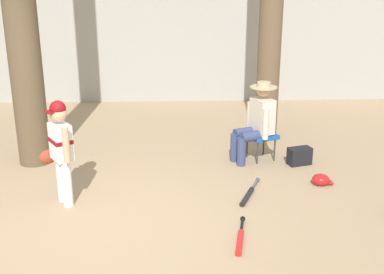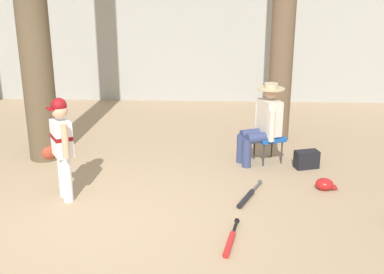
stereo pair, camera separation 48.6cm
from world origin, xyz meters
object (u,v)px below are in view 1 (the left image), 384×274
object	(u,v)px
young_ballplayer	(60,146)
batting_helmet_red	(321,180)
folding_stool	(261,136)
bat_black_composite	(248,195)
bat_red_barrel	(240,239)
seated_spectator	(256,120)
handbag_beside_stool	(299,156)

from	to	relation	value
young_ballplayer	batting_helmet_red	bearing A→B (deg)	7.18
folding_stool	bat_black_composite	bearing A→B (deg)	-106.03
young_ballplayer	bat_red_barrel	world-z (taller)	young_ballplayer
young_ballplayer	bat_black_composite	world-z (taller)	young_ballplayer
seated_spectator	bat_black_composite	xyz separation A→B (m)	(-0.29, -1.29, -0.61)
handbag_beside_stool	bat_red_barrel	size ratio (longest dim) A/B	0.45
seated_spectator	handbag_beside_stool	world-z (taller)	seated_spectator
folding_stool	handbag_beside_stool	xyz separation A→B (m)	(0.54, -0.24, -0.23)
bat_red_barrel	folding_stool	bearing A→B (deg)	75.39
young_ballplayer	handbag_beside_stool	bearing A→B (deg)	19.87
handbag_beside_stool	bat_red_barrel	distance (m)	2.48
folding_stool	batting_helmet_red	size ratio (longest dim) A/B	1.87
folding_stool	handbag_beside_stool	world-z (taller)	folding_stool
batting_helmet_red	seated_spectator	bearing A→B (deg)	128.01
folding_stool	seated_spectator	world-z (taller)	seated_spectator
folding_stool	bat_black_composite	world-z (taller)	folding_stool
young_ballplayer	bat_red_barrel	size ratio (longest dim) A/B	1.73
seated_spectator	batting_helmet_red	xyz separation A→B (m)	(0.74, -0.95, -0.57)
handbag_beside_stool	batting_helmet_red	bearing A→B (deg)	-81.66
bat_red_barrel	seated_spectator	bearing A→B (deg)	77.23
seated_spectator	batting_helmet_red	size ratio (longest dim) A/B	4.29
seated_spectator	bat_black_composite	size ratio (longest dim) A/B	1.55
young_ballplayer	seated_spectator	size ratio (longest dim) A/B	1.09
young_ballplayer	bat_red_barrel	xyz separation A→B (m)	(2.05, -1.02, -0.71)
folding_stool	bat_red_barrel	xyz separation A→B (m)	(-0.63, -2.42, -0.33)
bat_red_barrel	batting_helmet_red	world-z (taller)	batting_helmet_red
bat_red_barrel	handbag_beside_stool	bearing A→B (deg)	61.78
seated_spectator	bat_red_barrel	world-z (taller)	seated_spectator
folding_stool	bat_black_composite	xyz separation A→B (m)	(-0.38, -1.33, -0.33)
handbag_beside_stool	seated_spectator	bearing A→B (deg)	162.22
young_ballplayer	batting_helmet_red	xyz separation A→B (m)	(3.33, 0.42, -0.68)
handbag_beside_stool	young_ballplayer	bearing A→B (deg)	-160.13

